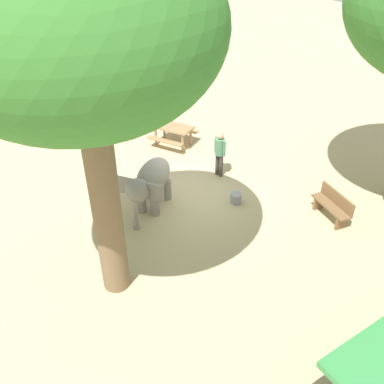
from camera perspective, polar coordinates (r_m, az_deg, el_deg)
The scene contains 7 objects.
ground_plane at distance 13.69m, azimuth 0.39°, elevation 0.10°, with size 60.00×60.00×0.00m, color tan.
elephant at distance 12.42m, azimuth -5.77°, elevation 1.39°, with size 2.11×1.99×1.54m.
person_handler at distance 14.08m, azimuth 3.83°, elevation 5.62°, with size 0.32×0.51×1.62m.
shade_tree_secondary at distance 7.68m, azimuth -14.98°, elevation 20.13°, with size 5.19×4.76×7.88m.
wooden_bench at distance 12.95m, azimuth 18.76°, elevation -1.70°, with size 0.63×1.45×0.88m.
picnic_table_near at distance 16.23m, azimuth -2.62°, elevation 8.35°, with size 2.03×2.03×0.78m.
feed_bucket at distance 13.17m, azimuth 6.03°, elevation -0.81°, with size 0.36×0.36×0.32m, color gray.
Camera 1 is at (6.14, 9.48, 7.74)m, focal length 38.89 mm.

